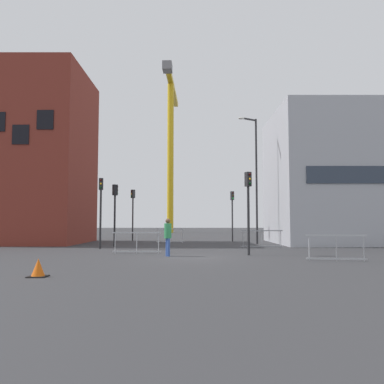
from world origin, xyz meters
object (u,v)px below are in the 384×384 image
Objects in this scene: pedestrian_walking at (168,234)px; traffic_cone_by_barrier at (38,268)px; traffic_light_far at (133,207)px; traffic_light_island at (101,201)px; traffic_light_median at (232,208)px; traffic_light_crosswalk at (248,199)px; traffic_light_corner at (115,205)px; streetlamp_tall at (255,172)px; construction_crane at (171,129)px.

pedestrian_walking reaches higher than traffic_cone_by_barrier.
traffic_cone_by_barrier is (0.44, -21.71, -2.60)m from traffic_light_far.
traffic_light_island is (-0.47, -9.76, -0.04)m from traffic_light_far.
traffic_light_median is 1.01× the size of traffic_light_crosswalk.
traffic_light_far is 21.87m from traffic_cone_by_barrier.
traffic_light_median is at bearing 72.16° from pedestrian_walking.
traffic_cone_by_barrier is (0.49, -14.15, -2.45)m from traffic_light_corner.
traffic_light_far is at bearing 151.89° from streetlamp_tall.
traffic_light_median is 12.27m from traffic_light_island.
traffic_light_corner is (-7.75, 6.66, -0.00)m from traffic_light_crosswalk.
traffic_light_island is at bearing 94.38° from traffic_cone_by_barrier.
traffic_light_far is 7.55m from traffic_light_corner.
construction_crane is 12.72× the size of pedestrian_walking.
traffic_light_island is 6.86m from pedestrian_walking.
construction_crane is 40.04m from traffic_light_crosswalk.
traffic_light_island reaches higher than traffic_light_crosswalk.
traffic_light_crosswalk is 1.00× the size of traffic_light_corner.
construction_crane is at bearing 85.92° from traffic_light_island.
construction_crane is 35.46m from traffic_light_island.
traffic_light_corner is (-9.52, -2.49, -2.46)m from streetlamp_tall.
streetlamp_tall reaches higher than traffic_light_island.
traffic_light_crosswalk is 7.48× the size of traffic_cone_by_barrier.
traffic_light_crosswalk is 16.16m from traffic_light_far.
traffic_light_crosswalk is at bearing -40.66° from traffic_light_corner.
traffic_light_median is at bearing -75.55° from construction_crane.
streetlamp_tall is 2.15× the size of traffic_light_island.
pedestrian_walking is at bearing 63.88° from traffic_cone_by_barrier.
traffic_light_island is (-9.94, -4.70, -2.35)m from streetlamp_tall.
traffic_light_island is 12.25m from traffic_cone_by_barrier.
construction_crane reaches higher than streetlamp_tall.
pedestrian_walking is (3.88, -7.23, -1.67)m from traffic_light_corner.
streetlamp_tall is 9.63m from traffic_light_crosswalk.
construction_crane reaches higher than traffic_light_crosswalk.
traffic_light_island is (-0.42, -2.21, 0.11)m from traffic_light_corner.
pedestrian_walking is (3.84, -14.79, -1.82)m from traffic_light_far.
traffic_light_far reaches higher than traffic_light_island.
traffic_light_median is at bearing 69.27° from traffic_cone_by_barrier.
traffic_light_median reaches higher than traffic_light_corner.
traffic_light_median is 0.96× the size of traffic_light_island.
traffic_light_island reaches higher than pedestrian_walking.
streetlamp_tall is at bearing 79.04° from traffic_light_crosswalk.
traffic_cone_by_barrier is (0.91, -11.95, -2.56)m from traffic_light_island.
traffic_light_island is at bearing -92.76° from traffic_light_far.
traffic_light_island is at bearing -135.22° from traffic_light_median.
traffic_light_corner is (-1.95, -31.03, -12.25)m from construction_crane.
traffic_light_median is 2.30× the size of pedestrian_walking.
traffic_light_island is at bearing 130.60° from pedestrian_walking.
construction_crane is at bearing 88.15° from traffic_cone_by_barrier.
traffic_light_corner is 14.37m from traffic_cone_by_barrier.
streetlamp_tall is 19.56m from traffic_cone_by_barrier.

